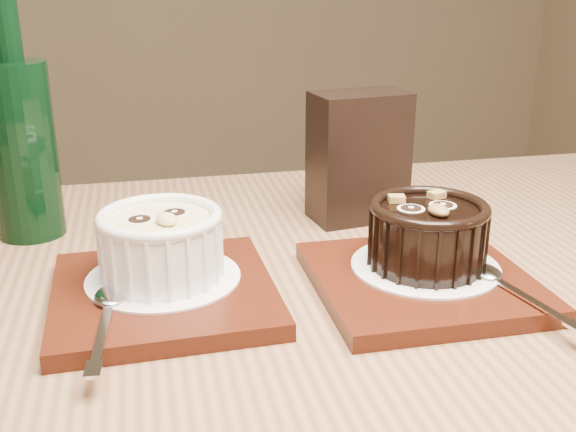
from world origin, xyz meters
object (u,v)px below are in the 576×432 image
tray_left (164,294)px  condiment_stand (358,157)px  ramekin_dark (428,231)px  ramekin_white (161,242)px  green_bottle (21,144)px  table (331,403)px  tray_right (421,281)px

tray_left → condiment_stand: (0.23, 0.14, 0.06)m
condiment_stand → ramekin_dark: bearing=-92.1°
ramekin_white → tray_left: bearing=-113.5°
tray_left → condiment_stand: bearing=31.7°
ramekin_white → ramekin_dark: same height
condiment_stand → green_bottle: bearing=171.2°
table → ramekin_white: ramekin_white is taller
tray_right → green_bottle: bearing=144.1°
ramekin_dark → condiment_stand: 0.17m
condiment_stand → table: bearing=-117.2°
tray_left → condiment_stand: condiment_stand is taller
condiment_stand → green_bottle: size_ratio=0.56×
table → ramekin_white: size_ratio=12.15×
ramekin_white → condiment_stand: size_ratio=0.74×
tray_right → condiment_stand: 0.19m
tray_left → green_bottle: bearing=119.7°
table → tray_right: bearing=9.0°
tray_left → tray_right: 0.22m
tray_right → green_bottle: size_ratio=0.72×
ramekin_dark → tray_right: bearing=-130.8°
tray_left → ramekin_white: size_ratio=1.74×
condiment_stand → tray_right: bearing=-94.9°
tray_left → ramekin_dark: 0.23m
table → green_bottle: (-0.24, 0.25, 0.19)m
table → tray_right: tray_right is taller
ramekin_white → green_bottle: bearing=105.9°
ramekin_dark → green_bottle: (-0.34, 0.23, 0.05)m
table → green_bottle: green_bottle is taller
table → green_bottle: 0.40m
ramekin_dark → condiment_stand: size_ratio=0.73×
tray_left → tray_right: bearing=-10.7°
ramekin_dark → condiment_stand: (0.01, 0.17, 0.02)m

